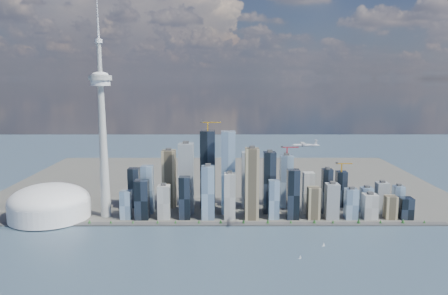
{
  "coord_description": "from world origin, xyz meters",
  "views": [
    {
      "loc": [
        1.78,
        -772.11,
        352.64
      ],
      "look_at": [
        3.46,
        260.0,
        189.9
      ],
      "focal_mm": 35.0,
      "sensor_mm": 36.0,
      "label": 1
    }
  ],
  "objects_px": {
    "airplane": "(305,145)",
    "sailboat_west": "(300,257)",
    "dome_stadium": "(50,204)",
    "needle_tower": "(102,126)",
    "sailboat_east": "(324,245)"
  },
  "relations": [
    {
      "from": "needle_tower",
      "to": "sailboat_west",
      "type": "relative_size",
      "value": 66.23
    },
    {
      "from": "sailboat_west",
      "to": "dome_stadium",
      "type": "bearing_deg",
      "value": 146.86
    },
    {
      "from": "dome_stadium",
      "to": "airplane",
      "type": "height_order",
      "value": "airplane"
    },
    {
      "from": "airplane",
      "to": "sailboat_west",
      "type": "relative_size",
      "value": 7.23
    },
    {
      "from": "dome_stadium",
      "to": "sailboat_west",
      "type": "distance_m",
      "value": 646.65
    },
    {
      "from": "needle_tower",
      "to": "dome_stadium",
      "type": "bearing_deg",
      "value": -175.91
    },
    {
      "from": "needle_tower",
      "to": "sailboat_west",
      "type": "distance_m",
      "value": 574.08
    },
    {
      "from": "airplane",
      "to": "sailboat_west",
      "type": "distance_m",
      "value": 233.27
    },
    {
      "from": "airplane",
      "to": "sailboat_east",
      "type": "bearing_deg",
      "value": -40.1
    },
    {
      "from": "dome_stadium",
      "to": "sailboat_east",
      "type": "xyz_separation_m",
      "value": [
        655.36,
        -187.74,
        -36.42
      ]
    },
    {
      "from": "needle_tower",
      "to": "dome_stadium",
      "type": "height_order",
      "value": "needle_tower"
    },
    {
      "from": "dome_stadium",
      "to": "sailboat_west",
      "type": "relative_size",
      "value": 24.06
    },
    {
      "from": "needle_tower",
      "to": "airplane",
      "type": "relative_size",
      "value": 9.16
    },
    {
      "from": "airplane",
      "to": "sailboat_west",
      "type": "height_order",
      "value": "airplane"
    },
    {
      "from": "dome_stadium",
      "to": "airplane",
      "type": "bearing_deg",
      "value": -14.17
    }
  ]
}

